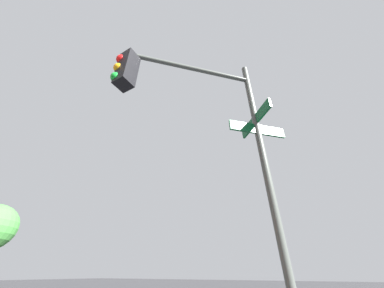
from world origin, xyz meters
TOP-DOWN VIEW (x-y plane):
  - traffic_signal_near at (-6.50, -6.09)m, footprint 2.37×2.32m

SIDE VIEW (x-z plane):
  - traffic_signal_near at x=-6.50m, z-range 1.07..6.38m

